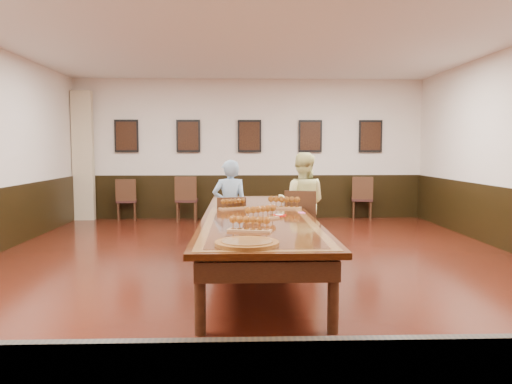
{
  "coord_description": "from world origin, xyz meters",
  "views": [
    {
      "loc": [
        -0.24,
        -6.55,
        1.62
      ],
      "look_at": [
        0.0,
        0.5,
        1.0
      ],
      "focal_mm": 35.0,
      "sensor_mm": 36.0,
      "label": 1
    }
  ],
  "objects_px": {
    "person_man": "(230,207)",
    "carved_platter": "(247,243)",
    "conference_table": "(257,224)",
    "spare_chair_a": "(127,200)",
    "spare_chair_d": "(362,198)",
    "person_woman": "(302,203)",
    "spare_chair_c": "(307,201)",
    "chair_woman": "(301,222)",
    "chair_man": "(231,226)",
    "spare_chair_b": "(187,199)"
  },
  "relations": [
    {
      "from": "person_man",
      "to": "carved_platter",
      "type": "xyz_separation_m",
      "value": [
        0.21,
        -3.12,
        0.05
      ]
    },
    {
      "from": "person_man",
      "to": "conference_table",
      "type": "height_order",
      "value": "person_man"
    },
    {
      "from": "spare_chair_a",
      "to": "spare_chair_d",
      "type": "distance_m",
      "value": 5.34
    },
    {
      "from": "person_woman",
      "to": "spare_chair_d",
      "type": "bearing_deg",
      "value": -104.88
    },
    {
      "from": "spare_chair_d",
      "to": "person_woman",
      "type": "xyz_separation_m",
      "value": [
        -1.83,
        -3.63,
        0.29
      ]
    },
    {
      "from": "spare_chair_c",
      "to": "conference_table",
      "type": "bearing_deg",
      "value": 77.75
    },
    {
      "from": "person_man",
      "to": "conference_table",
      "type": "distance_m",
      "value": 1.05
    },
    {
      "from": "person_woman",
      "to": "chair_woman",
      "type": "bearing_deg",
      "value": 90.0
    },
    {
      "from": "spare_chair_c",
      "to": "person_woman",
      "type": "bearing_deg",
      "value": 84.29
    },
    {
      "from": "chair_man",
      "to": "spare_chair_c",
      "type": "xyz_separation_m",
      "value": [
        1.68,
        3.8,
        -0.03
      ]
    },
    {
      "from": "chair_woman",
      "to": "person_woman",
      "type": "relative_size",
      "value": 0.64
    },
    {
      "from": "person_man",
      "to": "person_woman",
      "type": "xyz_separation_m",
      "value": [
        1.11,
        0.08,
        0.05
      ]
    },
    {
      "from": "spare_chair_a",
      "to": "person_man",
      "type": "height_order",
      "value": "person_man"
    },
    {
      "from": "conference_table",
      "to": "carved_platter",
      "type": "xyz_separation_m",
      "value": [
        -0.17,
        -2.15,
        0.16
      ]
    },
    {
      "from": "chair_man",
      "to": "carved_platter",
      "type": "relative_size",
      "value": 1.31
    },
    {
      "from": "spare_chair_c",
      "to": "conference_table",
      "type": "distance_m",
      "value": 4.85
    },
    {
      "from": "chair_woman",
      "to": "carved_platter",
      "type": "distance_m",
      "value": 3.24
    },
    {
      "from": "person_man",
      "to": "conference_table",
      "type": "relative_size",
      "value": 0.29
    },
    {
      "from": "spare_chair_b",
      "to": "carved_platter",
      "type": "relative_size",
      "value": 1.45
    },
    {
      "from": "person_man",
      "to": "person_woman",
      "type": "distance_m",
      "value": 1.11
    },
    {
      "from": "spare_chair_d",
      "to": "carved_platter",
      "type": "distance_m",
      "value": 7.36
    },
    {
      "from": "chair_man",
      "to": "spare_chair_a",
      "type": "bearing_deg",
      "value": -63.57
    },
    {
      "from": "person_man",
      "to": "chair_man",
      "type": "bearing_deg",
      "value": 90.0
    },
    {
      "from": "person_woman",
      "to": "spare_chair_a",
      "type": "bearing_deg",
      "value": -34.31
    },
    {
      "from": "chair_woman",
      "to": "conference_table",
      "type": "bearing_deg",
      "value": 65.35
    },
    {
      "from": "spare_chair_c",
      "to": "carved_platter",
      "type": "relative_size",
      "value": 1.22
    },
    {
      "from": "chair_woman",
      "to": "person_woman",
      "type": "distance_m",
      "value": 0.3
    },
    {
      "from": "spare_chair_c",
      "to": "person_woman",
      "type": "height_order",
      "value": "person_woman"
    },
    {
      "from": "spare_chair_b",
      "to": "spare_chair_c",
      "type": "xyz_separation_m",
      "value": [
        2.72,
        0.16,
        -0.08
      ]
    },
    {
      "from": "spare_chair_d",
      "to": "person_man",
      "type": "distance_m",
      "value": 4.74
    },
    {
      "from": "chair_woman",
      "to": "spare_chair_c",
      "type": "bearing_deg",
      "value": -87.25
    },
    {
      "from": "chair_woman",
      "to": "spare_chair_c",
      "type": "relative_size",
      "value": 1.17
    },
    {
      "from": "spare_chair_a",
      "to": "chair_man",
      "type": "bearing_deg",
      "value": 113.01
    },
    {
      "from": "spare_chair_c",
      "to": "spare_chair_d",
      "type": "height_order",
      "value": "spare_chair_d"
    },
    {
      "from": "chair_man",
      "to": "person_man",
      "type": "distance_m",
      "value": 0.29
    },
    {
      "from": "spare_chair_d",
      "to": "spare_chair_c",
      "type": "bearing_deg",
      "value": 11.76
    },
    {
      "from": "spare_chair_c",
      "to": "carved_platter",
      "type": "height_order",
      "value": "spare_chair_c"
    },
    {
      "from": "chair_man",
      "to": "spare_chair_d",
      "type": "xyz_separation_m",
      "value": [
        2.93,
        3.81,
        0.04
      ]
    },
    {
      "from": "spare_chair_d",
      "to": "carved_platter",
      "type": "height_order",
      "value": "spare_chair_d"
    },
    {
      "from": "spare_chair_c",
      "to": "spare_chair_a",
      "type": "bearing_deg",
      "value": 2.67
    },
    {
      "from": "conference_table",
      "to": "person_woman",
      "type": "bearing_deg",
      "value": 55.36
    },
    {
      "from": "chair_woman",
      "to": "person_man",
      "type": "relative_size",
      "value": 0.69
    },
    {
      "from": "person_woman",
      "to": "carved_platter",
      "type": "relative_size",
      "value": 2.24
    },
    {
      "from": "chair_woman",
      "to": "spare_chair_b",
      "type": "height_order",
      "value": "spare_chair_b"
    },
    {
      "from": "person_man",
      "to": "conference_table",
      "type": "bearing_deg",
      "value": 105.74
    },
    {
      "from": "spare_chair_b",
      "to": "spare_chair_c",
      "type": "relative_size",
      "value": 1.19
    },
    {
      "from": "spare_chair_b",
      "to": "person_woman",
      "type": "relative_size",
      "value": 0.65
    },
    {
      "from": "spare_chair_a",
      "to": "spare_chair_b",
      "type": "bearing_deg",
      "value": 162.1
    },
    {
      "from": "chair_man",
      "to": "spare_chair_d",
      "type": "bearing_deg",
      "value": -133.26
    },
    {
      "from": "spare_chair_a",
      "to": "spare_chair_b",
      "type": "relative_size",
      "value": 0.93
    }
  ]
}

